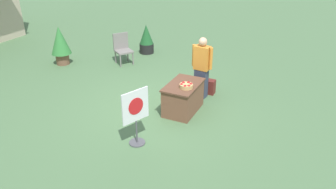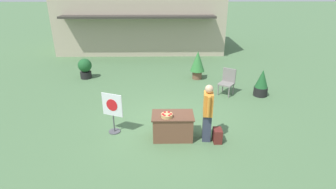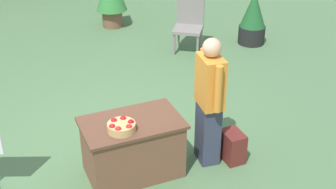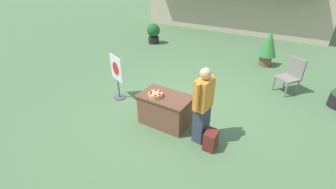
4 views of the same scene
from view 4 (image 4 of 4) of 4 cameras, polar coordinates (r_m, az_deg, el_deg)
name	(u,v)px [view 4 (image 4 of 4)]	position (r m, az deg, el deg)	size (l,w,h in m)	color
ground_plane	(177,107)	(6.26, 2.20, -3.13)	(120.00, 120.00, 0.00)	#4C7047
display_table	(165,109)	(5.45, -0.70, -3.82)	(1.23, 0.76, 0.76)	brown
apple_basket	(155,94)	(5.19, -3.22, 0.01)	(0.33, 0.33, 0.13)	tan
person_visitor	(203,106)	(4.71, 8.82, -2.84)	(0.31, 0.61, 1.73)	#33384C
backpack	(211,140)	(4.92, 10.79, -11.27)	(0.24, 0.34, 0.42)	maroon
poster_board	(117,75)	(6.51, -12.81, 4.79)	(0.64, 0.36, 1.29)	#4C4C51
patio_chair	(291,74)	(7.72, 28.80, 4.56)	(0.77, 0.77, 1.07)	gray
potted_plant_far_right	(268,46)	(9.50, 24.13, 11.15)	(0.69, 0.69, 1.36)	brown
potted_plant_far_left	(153,33)	(11.64, -3.71, 15.38)	(0.65, 0.65, 0.97)	black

